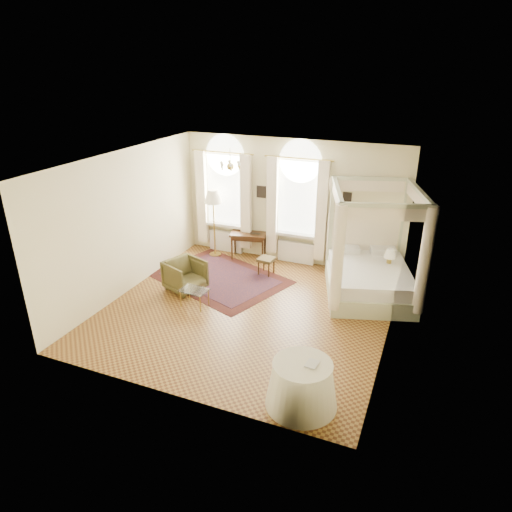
{
  "coord_description": "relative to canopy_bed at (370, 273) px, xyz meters",
  "views": [
    {
      "loc": [
        3.53,
        -8.04,
        5.1
      ],
      "look_at": [
        0.06,
        0.4,
        1.16
      ],
      "focal_mm": 32.0,
      "sensor_mm": 36.0,
      "label": 1
    }
  ],
  "objects": [
    {
      "name": "stool",
      "position": [
        -2.62,
        0.16,
        -0.21
      ],
      "size": [
        0.43,
        0.43,
        0.45
      ],
      "color": "#483C1F",
      "rests_on": "ground"
    },
    {
      "name": "nightstand_lamp",
      "position": [
        0.36,
        0.45,
        0.34
      ],
      "size": [
        0.27,
        0.27,
        0.39
      ],
      "color": "#AC8F39",
      "rests_on": "nightstand"
    },
    {
      "name": "canopy_bed",
      "position": [
        0.0,
        0.0,
        0.0
      ],
      "size": [
        2.52,
        2.81,
        2.56
      ],
      "color": "beige",
      "rests_on": "ground"
    },
    {
      "name": "oriental_rug",
      "position": [
        -3.62,
        -0.52,
        -0.58
      ],
      "size": [
        3.8,
        3.27,
        0.01
      ],
      "color": "#41160F",
      "rests_on": "ground"
    },
    {
      "name": "chandelier",
      "position": [
        -3.24,
        -0.54,
        2.32
      ],
      "size": [
        0.51,
        0.45,
        0.5
      ],
      "color": "#AC8F39",
      "rests_on": "room_walls"
    },
    {
      "name": "laptop",
      "position": [
        -3.26,
        0.99,
        0.16
      ],
      "size": [
        0.33,
        0.25,
        0.02
      ],
      "primitive_type": "imported",
      "rotation": [
        0.0,
        0.0,
        3.34
      ],
      "color": "black",
      "rests_on": "writing_desk"
    },
    {
      "name": "nightstand",
      "position": [
        0.27,
        0.53,
        -0.25
      ],
      "size": [
        0.51,
        0.47,
        0.66
      ],
      "primitive_type": "cube",
      "rotation": [
        0.0,
        0.0,
        -0.13
      ],
      "color": "#3D2310",
      "rests_on": "ground"
    },
    {
      "name": "coffee_table",
      "position": [
        -3.5,
        -2.0,
        -0.21
      ],
      "size": [
        0.63,
        0.46,
        0.41
      ],
      "color": "silver",
      "rests_on": "ground"
    },
    {
      "name": "armchair",
      "position": [
        -4.09,
        -1.38,
        -0.2
      ],
      "size": [
        1.06,
        1.05,
        0.76
      ],
      "primitive_type": "imported",
      "rotation": [
        0.0,
        0.0,
        1.2
      ],
      "color": "#49421F",
      "rests_on": "ground"
    },
    {
      "name": "room_walls",
      "position": [
        -2.34,
        -1.74,
        1.4
      ],
      "size": [
        6.0,
        6.0,
        6.0
      ],
      "color": "beige",
      "rests_on": "ground"
    },
    {
      "name": "floor_lamp",
      "position": [
        -4.41,
        0.78,
        1.03
      ],
      "size": [
        0.49,
        0.49,
        1.89
      ],
      "color": "#AC8F39",
      "rests_on": "ground"
    },
    {
      "name": "window_left",
      "position": [
        -4.24,
        1.14,
        0.91
      ],
      "size": [
        1.62,
        0.27,
        3.29
      ],
      "color": "white",
      "rests_on": "room_walls"
    },
    {
      "name": "wall_pictures",
      "position": [
        -2.25,
        1.23,
        1.31
      ],
      "size": [
        2.54,
        0.03,
        0.39
      ],
      "color": "black",
      "rests_on": "room_walls"
    },
    {
      "name": "writing_desk",
      "position": [
        -3.45,
        0.95,
        0.04
      ],
      "size": [
        1.06,
        0.7,
        0.73
      ],
      "color": "#3D2310",
      "rests_on": "ground"
    },
    {
      "name": "side_table",
      "position": [
        -0.35,
        -4.14,
        -0.19
      ],
      "size": [
        1.16,
        1.16,
        0.79
      ],
      "color": "silver",
      "rests_on": "ground"
    },
    {
      "name": "book",
      "position": [
        -0.3,
        -4.1,
        0.22
      ],
      "size": [
        0.2,
        0.25,
        0.02
      ],
      "primitive_type": "imported",
      "rotation": [
        0.0,
        0.0,
        -0.08
      ],
      "color": "black",
      "rests_on": "side_table"
    },
    {
      "name": "window_right",
      "position": [
        -2.14,
        1.14,
        0.91
      ],
      "size": [
        1.62,
        0.27,
        3.29
      ],
      "color": "white",
      "rests_on": "room_walls"
    },
    {
      "name": "ground",
      "position": [
        -2.34,
        -1.74,
        -0.58
      ],
      "size": [
        6.0,
        6.0,
        0.0
      ],
      "primitive_type": "plane",
      "color": "olive",
      "rests_on": "ground"
    }
  ]
}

